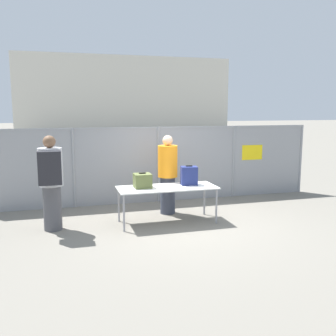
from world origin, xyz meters
TOP-DOWN VIEW (x-y plane):
  - ground_plane at (0.00, 0.00)m, footprint 120.00×120.00m
  - fence_section at (0.02, 1.98)m, footprint 8.36×0.07m
  - inspection_table at (-0.27, 0.18)m, footprint 2.03×0.80m
  - suitcase_olive at (-0.77, 0.26)m, footprint 0.34×0.33m
  - suitcase_navy at (0.24, 0.28)m, footprint 0.37×0.30m
  - traveler_hooded at (-2.54, 0.27)m, footprint 0.46×0.71m
  - security_worker_near at (-0.07, 0.85)m, footprint 0.44×0.44m
  - utility_trailer at (1.79, 3.69)m, footprint 3.70×2.15m
  - distant_hangar at (2.88, 27.38)m, footprint 17.34×8.74m

SIDE VIEW (x-z plane):
  - ground_plane at x=0.00m, z-range 0.00..0.00m
  - utility_trailer at x=1.79m, z-range 0.06..0.83m
  - inspection_table at x=-0.27m, z-range 0.33..1.08m
  - suitcase_olive at x=-0.77m, z-range 0.74..1.05m
  - security_worker_near at x=-0.07m, z-range 0.03..1.80m
  - suitcase_navy at x=0.24m, z-range 0.74..1.16m
  - fence_section at x=0.02m, z-range 0.05..1.95m
  - traveler_hooded at x=-2.54m, z-range 0.09..1.94m
  - distant_hangar at x=2.88m, z-range 0.00..6.52m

